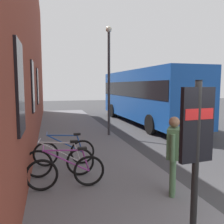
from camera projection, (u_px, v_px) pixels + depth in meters
ground at (155, 148)px, 9.34m from camera, size 60.00×60.00×0.00m
sidewalk_pavement at (79, 139)px, 10.55m from camera, size 24.00×3.50×0.12m
station_facade at (28, 42)px, 10.50m from camera, size 22.00×0.65×8.68m
bicycle_under_window at (66, 172)px, 5.35m from camera, size 0.48×1.77×0.97m
bicycle_far_end at (60, 162)px, 6.05m from camera, size 0.48×1.77×0.97m
bicycle_nearest_sign at (65, 152)px, 6.93m from camera, size 0.48×1.77×0.97m
transit_info_sign at (197, 135)px, 3.47m from camera, size 0.14×0.56×2.40m
city_bus at (145, 93)px, 15.25m from camera, size 10.56×2.84×3.35m
pedestrian_crossing_street at (174, 148)px, 4.95m from camera, size 0.54×0.47×1.68m
street_lamp at (109, 71)px, 10.89m from camera, size 0.28×0.28×4.97m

